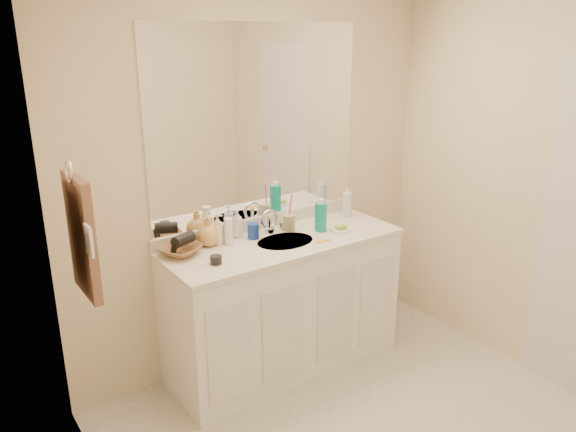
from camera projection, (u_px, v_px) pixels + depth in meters
The scene contains 27 objects.
wall_back at pixel (259, 180), 3.57m from camera, with size 2.60×0.02×2.40m, color beige.
wall_left at pixel (135, 321), 1.86m from camera, with size 0.02×2.60×2.40m, color beige.
wall_right at pixel (566, 195), 3.27m from camera, with size 0.02×2.60×2.40m, color beige.
vanity_cabinet at pixel (284, 306), 3.61m from camera, with size 1.50×0.55×0.85m, color white.
countertop at pixel (283, 242), 3.47m from camera, with size 1.52×0.57×0.03m, color white.
backsplash at pixel (261, 222), 3.65m from camera, with size 1.52×0.03×0.08m, color silver.
sink_basin at pixel (285, 243), 3.45m from camera, with size 0.37×0.37×0.02m, color beige.
faucet at pixel (269, 225), 3.57m from camera, with size 0.02×0.02×0.11m, color silver.
mirror at pixel (258, 124), 3.45m from camera, with size 1.48×0.01×1.20m, color white.
blue_mug at pixel (253, 231), 3.47m from camera, with size 0.07×0.07×0.10m, color #1838A5.
tan_cup at pixel (289, 223), 3.61m from camera, with size 0.08×0.08×0.11m, color tan.
toothbrush at pixel (290, 208), 3.58m from camera, with size 0.01×0.01×0.18m, color #DB398E.
mouthwash_bottle at pixel (321, 217), 3.59m from camera, with size 0.08×0.08×0.18m, color #0C9887.
clear_pump_bottle at pixel (347, 205), 3.86m from camera, with size 0.07×0.07×0.17m, color silver.
soap_dish at pixel (341, 230), 3.61m from camera, with size 0.11×0.09×0.01m, color white.
green_soap at pixel (341, 228), 3.60m from camera, with size 0.07×0.05×0.02m, color #84C02E.
orange_comb at pixel (323, 241), 3.43m from camera, with size 0.11×0.02×0.00m, color #FCA71A.
dark_jar at pixel (216, 260), 3.11m from camera, with size 0.07×0.07×0.05m, color black.
extra_white_bottle at pixel (229, 232), 3.36m from camera, with size 0.05×0.05×0.17m, color white.
soap_bottle_white at pixel (237, 223), 3.48m from camera, with size 0.07×0.07×0.18m, color white.
soap_bottle_cream at pixel (218, 229), 3.38m from camera, with size 0.08×0.09×0.19m, color #F4E5C7.
soap_bottle_yellow at pixel (208, 231), 3.35m from camera, with size 0.14×0.14×0.18m, color #DCA755.
wicker_basket at pixel (181, 250), 3.23m from camera, with size 0.23×0.23×0.06m, color brown.
hair_dryer at pixel (183, 239), 3.22m from camera, with size 0.07×0.07×0.14m, color black.
towel_ring at pixel (69, 171), 2.36m from camera, with size 0.11×0.11×0.01m, color silver.
hand_towel at pixel (82, 237), 2.47m from camera, with size 0.04×0.32×0.55m, color brown.
switch_plate at pixel (89, 240), 2.29m from camera, with size 0.01×0.09×0.13m, color white.
Camera 1 is at (-1.83, -1.64, 2.12)m, focal length 35.00 mm.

